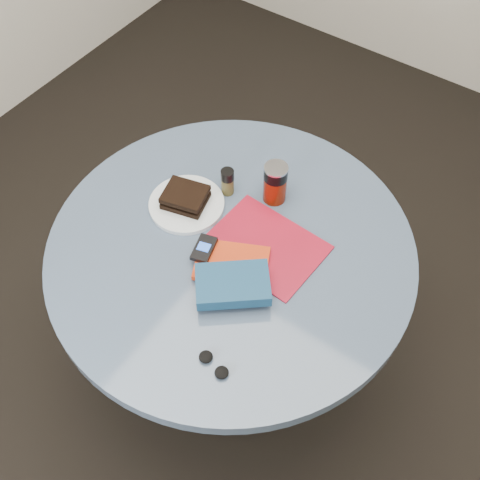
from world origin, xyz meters
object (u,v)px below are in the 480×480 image
Objects in this scene: table at (232,279)px; soda_can at (275,183)px; novel at (233,284)px; pepper_grinder at (228,182)px; headphones at (214,365)px; red_book at (232,263)px; plate at (187,204)px; mp3_player at (204,249)px; sandwich at (185,197)px; magazine at (265,246)px.

soda_can is (0.00, 0.21, 0.23)m from table.
soda_can is 0.34m from novel.
novel is (0.21, -0.27, -0.01)m from pepper_grinder.
table is 0.31m from soda_can.
headphones is (0.17, -0.31, 0.17)m from table.
red_book is 2.02× the size of headphones.
plate is 2.29× the size of headphones.
novel reaches higher than plate.
mp3_player is (-0.08, -0.01, 0.01)m from red_book.
soda_can is at bearing 65.54° from novel.
novel is at bearing -52.33° from pepper_grinder.
headphones is (0.13, -0.26, -0.00)m from red_book.
plate is at bearing -120.80° from pepper_grinder.
pepper_grinder reaches higher than mp3_player.
red_book is (0.04, -0.05, 0.18)m from table.
sandwich is (-0.19, 0.05, 0.20)m from table.
pepper_grinder is 0.55m from headphones.
plate is 0.32m from novel.
magazine is 3.17× the size of mp3_player.
pepper_grinder reaches higher than plate.
soda_can is at bearing 107.79° from headphones.
sandwich is at bearing -122.31° from pepper_grinder.
sandwich is 0.25m from red_book.
pepper_grinder reaches higher than headphones.
soda_can is at bearing 80.88° from mp3_player.
red_book reaches higher than headphones.
soda_can is 0.14m from pepper_grinder.
red_book is 0.09m from novel.
pepper_grinder reaches higher than novel.
headphones is at bearing -49.29° from mp3_player.
table is 10.64× the size of mp3_player.
plate is (-0.18, 0.04, 0.17)m from table.
sandwich is 1.59× the size of pepper_grinder.
table is 0.21m from mp3_player.
red_book is at bearing -52.19° from pepper_grinder.
red_book reaches higher than table.
headphones is (0.29, -0.46, -0.03)m from pepper_grinder.
table is at bearing -90.79° from soda_can.
soda_can reaches higher than pepper_grinder.
red_book is (0.04, -0.26, -0.05)m from soda_can.
mp3_player is at bearing -70.15° from pepper_grinder.
pepper_grinder is (-0.12, -0.06, -0.02)m from soda_can.
soda_can is at bearing 40.94° from sandwich.
mp3_player is (0.08, -0.22, -0.02)m from pepper_grinder.
novel reaches higher than sandwich.
plate is 0.50m from headphones.
pepper_grinder reaches higher than sandwich.
mp3_player is 1.00× the size of headphones.
soda_can is at bearing 89.21° from table.
red_book is at bearing -105.87° from magazine.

